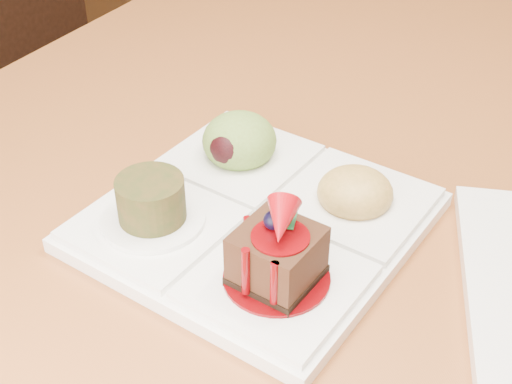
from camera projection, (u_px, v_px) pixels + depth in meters
The scene contains 3 objects.
dining_table at pixel (501, 138), 0.80m from camera, with size 1.00×1.80×0.75m.
chair_left at pixel (49, 41), 1.51m from camera, with size 0.38×0.38×0.83m.
sampler_plate at pixel (257, 206), 0.56m from camera, with size 0.25×0.25×0.09m.
Camera 1 is at (0.10, -0.72, 1.11)m, focal length 50.00 mm.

